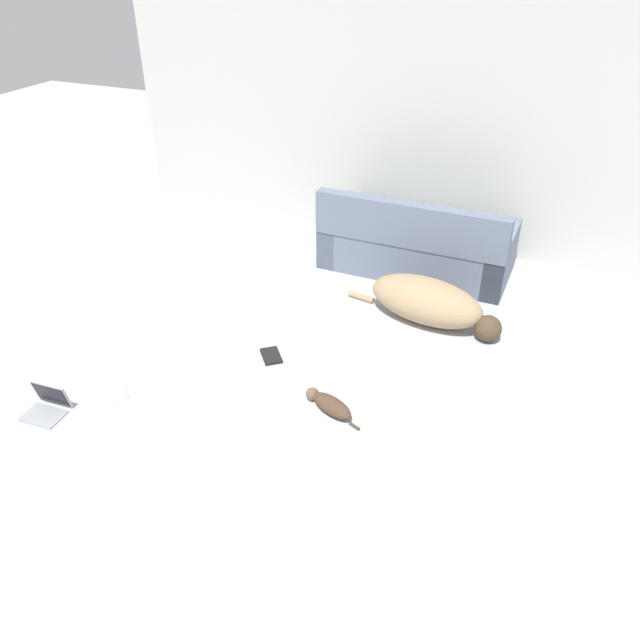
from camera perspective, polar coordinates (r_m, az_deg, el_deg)
ground_plane at (r=4.00m, az=-15.01°, el=-20.25°), size 20.00×20.00×0.00m
wall_back at (r=7.01m, az=7.59°, el=17.94°), size 6.53×0.06×2.78m
couch at (r=6.64m, az=8.78°, el=6.74°), size 1.95×0.94×0.86m
dog at (r=5.78m, az=9.94°, el=1.62°), size 1.54×0.68×0.41m
cat at (r=4.73m, az=0.87°, el=-7.72°), size 0.53×0.29×0.13m
laptop_open at (r=5.15m, az=-23.61°, el=-6.99°), size 0.31×0.28×0.22m
book_black at (r=5.33m, az=-4.49°, el=-3.28°), size 0.27×0.28×0.02m
book_cream at (r=5.19m, az=-18.04°, el=-6.21°), size 0.26×0.24×0.02m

